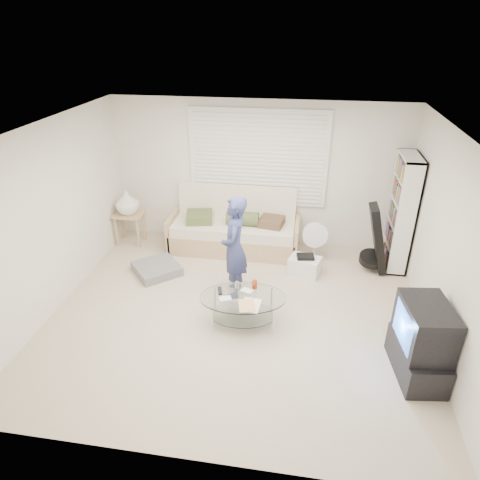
% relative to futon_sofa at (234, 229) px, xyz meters
% --- Properties ---
extents(ground, '(5.00, 5.00, 0.00)m').
position_rel_futon_sofa_xyz_m(ground, '(0.35, -1.88, -0.36)').
color(ground, '#B6A58D').
rests_on(ground, ground).
extents(room_shell, '(5.02, 4.52, 2.51)m').
position_rel_futon_sofa_xyz_m(room_shell, '(0.35, -1.40, 1.27)').
color(room_shell, silver).
rests_on(room_shell, ground).
extents(window_blinds, '(2.32, 0.08, 1.62)m').
position_rel_futon_sofa_xyz_m(window_blinds, '(0.35, 0.32, 1.19)').
color(window_blinds, silver).
rests_on(window_blinds, ground).
extents(futon_sofa, '(2.22, 0.89, 1.08)m').
position_rel_futon_sofa_xyz_m(futon_sofa, '(0.00, 0.00, 0.00)').
color(futon_sofa, tan).
rests_on(futon_sofa, ground).
extents(grey_floor_pillow, '(0.90, 0.90, 0.14)m').
position_rel_futon_sofa_xyz_m(grey_floor_pillow, '(-1.08, -1.03, -0.28)').
color(grey_floor_pillow, slate).
rests_on(grey_floor_pillow, ground).
extents(side_table, '(0.50, 0.41, 1.00)m').
position_rel_futon_sofa_xyz_m(side_table, '(-1.87, -0.10, 0.38)').
color(side_table, tan).
rests_on(side_table, ground).
extents(bookshelf, '(0.29, 0.77, 1.84)m').
position_rel_futon_sofa_xyz_m(bookshelf, '(2.67, -0.15, 0.56)').
color(bookshelf, white).
rests_on(bookshelf, ground).
extents(guitar_case, '(0.43, 0.41, 1.09)m').
position_rel_futon_sofa_xyz_m(guitar_case, '(2.33, -0.41, 0.13)').
color(guitar_case, black).
rests_on(guitar_case, ground).
extents(floor_fan, '(0.43, 0.28, 0.70)m').
position_rel_futon_sofa_xyz_m(floor_fan, '(1.38, -0.24, 0.05)').
color(floor_fan, white).
rests_on(floor_fan, ground).
extents(storage_bin, '(0.55, 0.45, 0.33)m').
position_rel_futon_sofa_xyz_m(storage_bin, '(1.24, -0.69, -0.21)').
color(storage_bin, white).
rests_on(storage_bin, ground).
extents(tv_unit, '(0.56, 0.90, 0.93)m').
position_rel_futon_sofa_xyz_m(tv_unit, '(2.54, -2.65, 0.09)').
color(tv_unit, black).
rests_on(tv_unit, ground).
extents(coffee_table, '(1.21, 0.86, 0.54)m').
position_rel_futon_sofa_xyz_m(coffee_table, '(0.46, -2.07, -0.02)').
color(coffee_table, silver).
rests_on(coffee_table, ground).
extents(standing_person, '(0.41, 0.59, 1.52)m').
position_rel_futon_sofa_xyz_m(standing_person, '(0.24, -1.40, 0.41)').
color(standing_person, navy).
rests_on(standing_person, ground).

